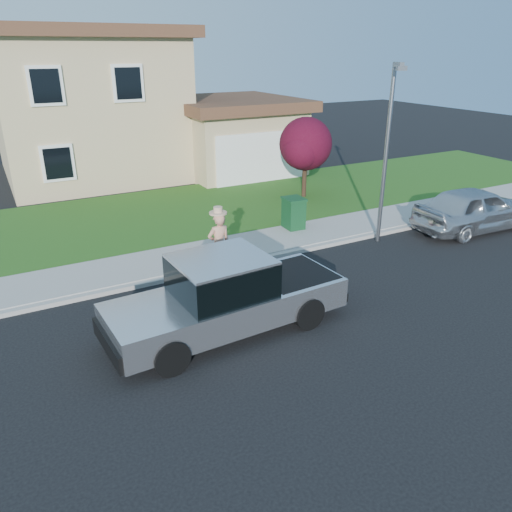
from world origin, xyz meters
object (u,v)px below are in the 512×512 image
Objects in this scene: pickup_truck at (227,297)px; trash_bin at (294,213)px; sedan at (475,209)px; street_lamp at (388,145)px; ornamental_tree at (306,146)px; woman at (219,243)px.

pickup_truck is 6.87m from trash_bin.
street_lamp is at bearing 82.00° from sedan.
trash_bin is at bearing 41.92° from pickup_truck.
ornamental_tree is at bearing 44.31° from pickup_truck.
street_lamp reaches higher than trash_bin.
pickup_truck is 1.71× the size of ornamental_tree.
pickup_truck is 2.81× the size of woman.
pickup_truck is at bearing -132.66° from ornamental_tree.
woman is 6.15m from street_lamp.
street_lamp is (1.98, -2.15, 2.49)m from trash_bin.
street_lamp is at bearing 177.71° from woman.
woman is at bearing -140.25° from ornamental_tree.
pickup_truck is at bearing 103.83° from sedan.
trash_bin is (-5.66, 2.87, -0.09)m from sedan.
ornamental_tree reaches higher than pickup_truck.
pickup_truck is at bearing -131.67° from trash_bin.
street_lamp is (-3.67, 0.72, 2.40)m from sedan.
pickup_truck is at bearing -134.95° from street_lamp.
trash_bin is at bearing 156.24° from street_lamp.
trash_bin is 0.19× the size of street_lamp.
pickup_truck is 1.23× the size of sedan.
street_lamp reaches higher than woman.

